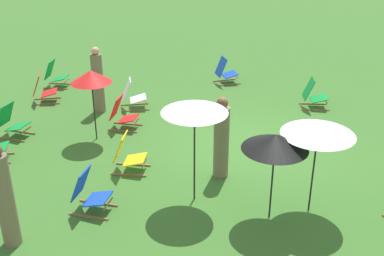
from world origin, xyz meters
name	(u,v)px	position (x,y,z in m)	size (l,w,h in m)	color
ground_plane	(244,148)	(0.00, 0.00, 0.00)	(40.00, 40.00, 0.00)	#386B28
deckchair_0	(132,96)	(2.38, 2.81, 0.37)	(0.59, 0.83, 0.83)	olive
deckchair_2	(89,193)	(-2.48, 3.06, 0.37)	(0.65, 0.85, 0.83)	olive
deckchair_3	(122,114)	(1.09, 2.92, 0.37)	(0.62, 0.84, 0.83)	olive
deckchair_4	(225,72)	(4.39, 0.14, 0.37)	(0.66, 0.86, 0.83)	olive
deckchair_6	(128,155)	(-1.03, 2.54, 0.37)	(0.57, 0.81, 0.83)	olive
deckchair_7	(43,90)	(2.84, 5.36, 0.37)	(0.60, 0.83, 0.83)	olive
deckchair_8	(313,95)	(2.40, -2.12, 0.37)	(0.52, 0.78, 0.83)	olive
deckchair_9	(55,75)	(4.11, 5.35, 0.37)	(0.57, 0.81, 0.83)	olive
deckchair_11	(12,122)	(0.64, 5.50, 0.37)	(0.68, 0.87, 0.83)	olive
umbrella_0	(275,142)	(-2.69, -0.17, 1.50)	(1.14, 1.14, 1.63)	black
umbrella_1	(91,77)	(0.48, 3.48, 1.56)	(0.93, 0.93, 1.71)	black
umbrella_2	(195,107)	(-2.12, 1.17, 1.89)	(1.19, 1.19, 2.01)	black
umbrella_3	(318,128)	(-2.48, -0.93, 1.65)	(1.28, 1.28, 1.78)	black
person_0	(221,140)	(-1.23, 0.62, 0.82)	(0.44, 0.44, 1.73)	#72664C
person_1	(5,199)	(-3.41, 4.18, 0.87)	(0.38, 0.38, 1.83)	#72664C
person_2	(98,82)	(2.16, 3.67, 0.84)	(0.40, 0.40, 1.78)	#72664C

